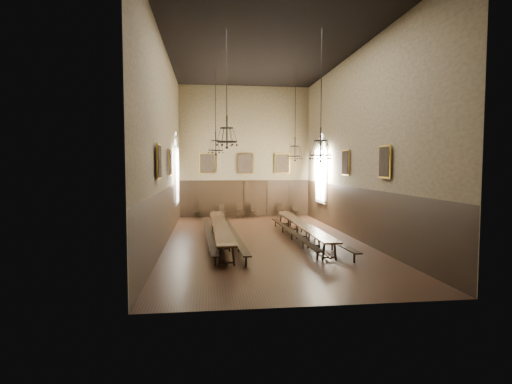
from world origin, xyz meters
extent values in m
cube|color=black|center=(0.00, 0.00, -0.01)|extent=(9.00, 18.00, 0.02)
cube|color=black|center=(0.00, 0.00, 9.01)|extent=(9.00, 18.00, 0.02)
cube|color=#837150|center=(0.00, 9.01, 4.50)|extent=(9.00, 0.02, 9.00)
cube|color=#837150|center=(0.00, -9.01, 4.50)|extent=(9.00, 0.02, 9.00)
cube|color=#837150|center=(-4.51, 0.00, 4.50)|extent=(0.02, 18.00, 9.00)
cube|color=#837150|center=(4.51, 0.00, 4.50)|extent=(0.02, 18.00, 9.00)
cube|color=black|center=(-2.02, 0.03, 0.78)|extent=(0.88, 10.50, 0.07)
cube|color=black|center=(1.91, 0.12, 0.73)|extent=(0.72, 9.87, 0.07)
cube|color=black|center=(-2.54, -0.21, 0.41)|extent=(0.70, 9.63, 0.05)
cube|color=black|center=(-1.44, -0.08, 0.44)|extent=(0.67, 10.34, 0.05)
cube|color=black|center=(1.39, -0.02, 0.39)|extent=(0.44, 9.13, 0.05)
cube|color=black|center=(2.47, -0.26, 0.42)|extent=(0.79, 9.85, 0.05)
cube|color=black|center=(-3.39, 8.59, 0.41)|extent=(0.45, 0.45, 0.05)
cube|color=black|center=(-3.39, 8.75, 0.64)|extent=(0.38, 0.11, 0.45)
cube|color=black|center=(-1.62, 8.47, 0.43)|extent=(0.51, 0.51, 0.05)
cube|color=black|center=(-1.62, 8.64, 0.66)|extent=(0.39, 0.17, 0.47)
cube|color=black|center=(-0.39, 8.45, 0.46)|extent=(0.47, 0.47, 0.05)
cube|color=black|center=(-0.39, 8.64, 0.72)|extent=(0.43, 0.08, 0.51)
cube|color=black|center=(0.60, 8.57, 0.44)|extent=(0.50, 0.50, 0.05)
cube|color=black|center=(0.60, 8.75, 0.68)|extent=(0.41, 0.14, 0.49)
cube|color=black|center=(2.40, 8.46, 0.44)|extent=(0.52, 0.52, 0.05)
cube|color=black|center=(2.40, 8.64, 0.68)|extent=(0.40, 0.17, 0.48)
cube|color=black|center=(3.48, 8.49, 0.42)|extent=(0.41, 0.41, 0.05)
cube|color=black|center=(3.48, 8.66, 0.66)|extent=(0.40, 0.06, 0.47)
cylinder|color=black|center=(-2.15, 2.49, 7.16)|extent=(0.03, 0.03, 3.68)
torus|color=black|center=(-2.15, 2.49, 4.35)|extent=(0.79, 0.79, 0.05)
torus|color=black|center=(-2.15, 2.49, 4.85)|extent=(0.50, 0.50, 0.04)
cylinder|color=black|center=(-2.15, 2.49, 4.76)|extent=(0.06, 0.06, 1.11)
cylinder|color=black|center=(2.19, 2.97, 7.06)|extent=(0.03, 0.03, 3.88)
torus|color=black|center=(2.19, 2.97, 4.07)|extent=(0.85, 0.85, 0.05)
torus|color=black|center=(2.19, 2.97, 4.62)|extent=(0.54, 0.54, 0.04)
cylinder|color=black|center=(2.19, 2.97, 4.52)|extent=(0.06, 0.06, 1.21)
cylinder|color=black|center=(-1.81, -2.32, 7.28)|extent=(0.03, 0.03, 3.43)
torus|color=black|center=(-1.81, -2.32, 4.51)|extent=(0.86, 0.86, 0.05)
torus|color=black|center=(-1.81, -2.32, 5.07)|extent=(0.54, 0.54, 0.04)
cylinder|color=black|center=(-1.81, -2.32, 4.97)|extent=(0.06, 0.06, 1.21)
cylinder|color=black|center=(1.94, -2.89, 7.04)|extent=(0.03, 0.03, 3.92)
torus|color=black|center=(1.94, -2.89, 3.97)|extent=(0.90, 0.90, 0.05)
torus|color=black|center=(1.94, -2.89, 4.55)|extent=(0.57, 0.57, 0.04)
cylinder|color=black|center=(1.94, -2.89, 4.45)|extent=(0.06, 0.06, 1.27)
cube|color=gold|center=(-2.60, 8.88, 3.70)|extent=(1.10, 0.12, 1.40)
cube|color=black|center=(-2.60, 8.88, 3.70)|extent=(0.98, 0.02, 1.28)
cube|color=gold|center=(0.00, 8.88, 3.70)|extent=(1.10, 0.12, 1.40)
cube|color=black|center=(0.00, 8.88, 3.70)|extent=(0.98, 0.02, 1.28)
cube|color=gold|center=(2.60, 8.88, 3.70)|extent=(1.10, 0.12, 1.40)
cube|color=black|center=(2.60, 8.88, 3.70)|extent=(0.98, 0.02, 1.28)
cube|color=gold|center=(-4.38, 1.00, 3.70)|extent=(0.12, 1.00, 1.30)
cube|color=black|center=(-4.38, 1.00, 3.70)|extent=(0.02, 0.88, 1.18)
cube|color=gold|center=(-4.38, -3.50, 3.70)|extent=(0.12, 1.00, 1.30)
cube|color=black|center=(-4.38, -3.50, 3.70)|extent=(0.02, 0.88, 1.18)
cube|color=gold|center=(4.38, 1.00, 3.70)|extent=(0.12, 1.00, 1.30)
cube|color=black|center=(4.38, 1.00, 3.70)|extent=(0.02, 0.88, 1.18)
cube|color=gold|center=(4.38, -3.50, 3.70)|extent=(0.12, 1.00, 1.30)
cube|color=black|center=(4.38, -3.50, 3.70)|extent=(0.02, 0.88, 1.18)
camera|label=1|loc=(-2.61, -18.59, 3.55)|focal=28.00mm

